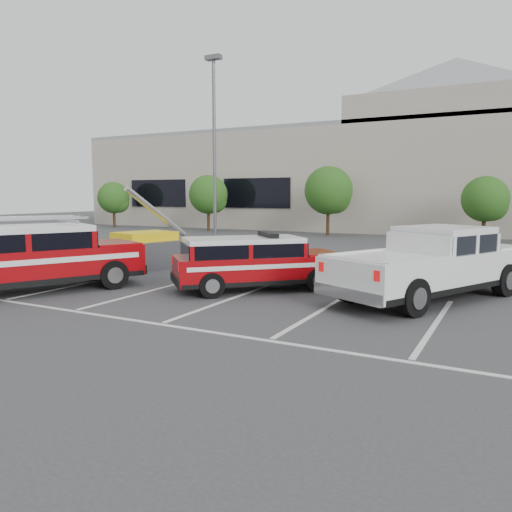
% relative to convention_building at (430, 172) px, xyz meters
% --- Properties ---
extents(ground, '(120.00, 120.00, 0.00)m').
position_rel_convention_building_xyz_m(ground, '(-0.18, -31.86, -4.72)').
color(ground, '#363639').
rests_on(ground, ground).
extents(stall_markings, '(23.00, 15.00, 0.01)m').
position_rel_convention_building_xyz_m(stall_markings, '(-0.18, -27.36, -4.71)').
color(stall_markings, silver).
rests_on(stall_markings, ground).
extents(convention_building, '(60.00, 16.99, 13.20)m').
position_rel_convention_building_xyz_m(convention_building, '(0.00, 0.00, 0.00)').
color(convention_building, '#B3A897').
rests_on(convention_building, ground).
extents(tree_far_left, '(2.77, 2.77, 3.99)m').
position_rel_convention_building_xyz_m(tree_far_left, '(-25.09, -9.82, -2.22)').
color(tree_far_left, '#3F2B19').
rests_on(tree_far_left, ground).
extents(tree_left, '(3.07, 3.07, 4.42)m').
position_rel_convention_building_xyz_m(tree_left, '(-15.09, -9.82, -1.95)').
color(tree_left, '#3F2B19').
rests_on(tree_left, ground).
extents(tree_mid_left, '(3.37, 3.37, 4.85)m').
position_rel_convention_building_xyz_m(tree_mid_left, '(-5.09, -9.82, -1.68)').
color(tree_mid_left, '#3F2B19').
rests_on(tree_mid_left, ground).
extents(tree_mid_right, '(2.77, 2.77, 3.99)m').
position_rel_convention_building_xyz_m(tree_mid_right, '(4.91, -9.82, -2.22)').
color(tree_mid_right, '#3F2B19').
rests_on(tree_mid_right, ground).
extents(light_pole_left, '(0.90, 0.60, 10.24)m').
position_rel_convention_building_xyz_m(light_pole_left, '(-8.18, -19.86, 0.47)').
color(light_pole_left, '#59595E').
rests_on(light_pole_left, ground).
extents(fire_chief_suv, '(4.79, 4.73, 1.74)m').
position_rel_convention_building_xyz_m(fire_chief_suv, '(-0.21, -30.15, -4.01)').
color(fire_chief_suv, maroon).
rests_on(fire_chief_suv, ground).
extents(white_pickup, '(4.83, 6.75, 1.97)m').
position_rel_convention_building_xyz_m(white_pickup, '(4.67, -29.02, -3.93)').
color(white_pickup, silver).
rests_on(white_pickup, ground).
extents(ladder_suv, '(4.44, 6.01, 2.21)m').
position_rel_convention_building_xyz_m(ladder_suv, '(-5.84, -33.30, -3.83)').
color(ladder_suv, maroon).
rests_on(ladder_suv, ground).
extents(utility_rig, '(3.95, 3.96, 3.19)m').
position_rel_convention_building_xyz_m(utility_rig, '(-6.34, -28.11, -4.08)').
color(utility_rig, '#59595E').
rests_on(utility_rig, ground).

